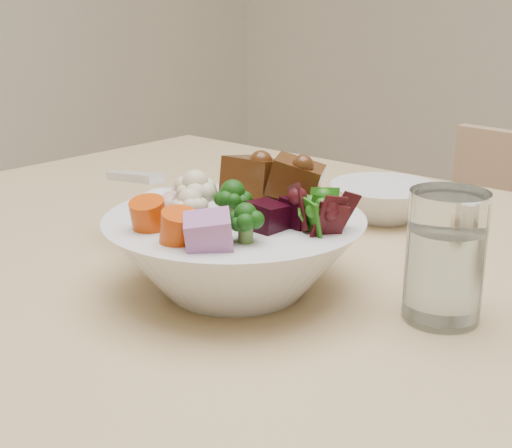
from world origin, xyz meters
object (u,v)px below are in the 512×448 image
(food_bowl, at_px, (237,248))
(side_bowl, at_px, (383,202))
(dining_table, at_px, (483,437))
(water_glass, at_px, (445,262))
(chair_far, at_px, (505,346))

(food_bowl, height_order, side_bowl, food_bowl)
(dining_table, distance_m, side_bowl, 0.37)
(food_bowl, distance_m, water_glass, 0.19)
(chair_far, distance_m, water_glass, 0.76)
(dining_table, xyz_separation_m, side_bowl, (-0.23, 0.27, 0.10))
(chair_far, bearing_deg, water_glass, -69.68)
(dining_table, distance_m, water_glass, 0.15)
(side_bowl, bearing_deg, water_glass, -53.98)
(dining_table, height_order, water_glass, water_glass)
(food_bowl, distance_m, side_bowl, 0.29)
(dining_table, bearing_deg, food_bowl, -169.90)
(dining_table, relative_size, side_bowl, 13.30)
(chair_far, xyz_separation_m, water_glass, (0.11, -0.64, 0.39))
(chair_far, xyz_separation_m, side_bowl, (-0.07, -0.41, 0.36))
(dining_table, relative_size, food_bowl, 7.23)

